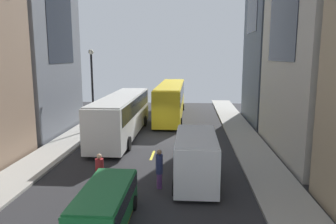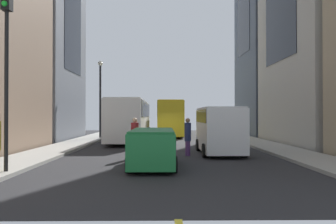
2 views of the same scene
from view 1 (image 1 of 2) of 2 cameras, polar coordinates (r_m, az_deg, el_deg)
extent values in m
plane|color=#28282B|center=(25.45, -1.65, -4.87)|extent=(40.13, 40.13, 0.00)
cube|color=#9E9B93|center=(26.96, -16.22, -4.26)|extent=(2.53, 44.00, 0.15)
cube|color=#9E9B93|center=(25.68, 13.68, -4.85)|extent=(2.53, 44.00, 0.15)
cube|color=yellow|center=(13.77, -7.15, -18.32)|extent=(0.16, 2.00, 0.01)
cube|color=yellow|center=(21.44, -2.77, -7.71)|extent=(0.16, 2.00, 0.01)
cube|color=yellow|center=(29.51, -0.83, -2.78)|extent=(0.16, 2.00, 0.01)
cube|color=yellow|center=(37.73, 0.26, 0.03)|extent=(0.16, 2.00, 0.01)
cube|color=yellow|center=(46.01, 0.96, 1.83)|extent=(0.16, 2.00, 0.01)
cube|color=silver|center=(26.28, -8.17, -0.53)|extent=(2.55, 12.81, 3.00)
cube|color=black|center=(26.14, -8.21, 1.31)|extent=(2.60, 11.78, 1.20)
cube|color=beige|center=(26.05, -8.25, 2.81)|extent=(2.45, 12.29, 0.08)
cylinder|color=black|center=(30.58, -8.69, -1.50)|extent=(0.46, 1.00, 1.00)
cylinder|color=black|center=(30.15, -4.34, -1.57)|extent=(0.46, 1.00, 1.00)
cylinder|color=black|center=(23.11, -13.03, -5.38)|extent=(0.46, 1.00, 1.00)
cylinder|color=black|center=(22.54, -7.29, -5.59)|extent=(0.46, 1.00, 1.00)
cube|color=yellow|center=(34.38, 0.50, 2.18)|extent=(2.45, 14.26, 3.30)
cube|color=black|center=(34.28, 0.50, 3.60)|extent=(2.50, 13.12, 1.48)
cube|color=gold|center=(34.20, 0.50, 4.99)|extent=(2.35, 13.69, 0.08)
cylinder|color=black|center=(39.04, -0.75, 0.92)|extent=(0.44, 0.76, 0.76)
cylinder|color=black|center=(38.92, 2.56, 0.89)|extent=(0.44, 0.76, 0.76)
cylinder|color=black|center=(30.38, -2.15, -1.69)|extent=(0.44, 0.76, 0.76)
cylinder|color=black|center=(30.23, 2.10, -1.75)|extent=(0.44, 0.76, 0.76)
cube|color=white|center=(16.61, 5.01, -8.20)|extent=(2.05, 5.03, 2.30)
cube|color=black|center=(16.39, 5.05, -5.69)|extent=(2.09, 4.63, 0.69)
cube|color=silver|center=(16.28, 5.07, -4.21)|extent=(1.97, 4.83, 0.08)
cylinder|color=black|center=(18.41, 1.91, -9.57)|extent=(0.37, 0.72, 0.72)
cylinder|color=black|center=(18.44, 7.86, -9.63)|extent=(0.37, 0.72, 0.72)
cylinder|color=black|center=(15.51, 1.45, -13.42)|extent=(0.37, 0.72, 0.72)
cylinder|color=black|center=(15.54, 8.61, -13.47)|extent=(0.37, 0.72, 0.72)
cube|color=#1E7238|center=(13.05, -11.14, -16.08)|extent=(1.76, 4.44, 1.31)
cube|color=black|center=(12.91, -11.19, -14.77)|extent=(1.79, 4.09, 0.55)
cube|color=#1A612F|center=(12.76, -11.24, -13.29)|extent=(1.68, 4.26, 0.08)
cylinder|color=black|center=(14.67, -12.77, -15.31)|extent=(0.32, 0.62, 0.62)
cylinder|color=black|center=(14.31, -6.33, -15.79)|extent=(0.32, 0.62, 0.62)
cylinder|color=#593372|center=(16.26, -1.55, -12.16)|extent=(0.26, 0.26, 0.78)
cylinder|color=navy|center=(15.95, -1.57, -9.24)|extent=(0.35, 0.35, 0.97)
sphere|color=#8C6647|center=(15.76, -1.58, -7.15)|extent=(0.24, 0.24, 0.24)
cylinder|color=#336B38|center=(15.90, -11.96, -12.96)|extent=(0.29, 0.29, 0.76)
cylinder|color=maroon|center=(15.58, -12.08, -9.94)|extent=(0.38, 0.38, 1.02)
sphere|color=tan|center=(15.38, -12.17, -7.72)|extent=(0.24, 0.24, 0.24)
cylinder|color=black|center=(28.59, -13.28, 3.46)|extent=(0.18, 0.18, 6.52)
sphere|color=silver|center=(28.42, -13.56, 10.36)|extent=(0.44, 0.44, 0.44)
camera|label=2|loc=(5.62, -112.15, -55.77)|focal=34.67mm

